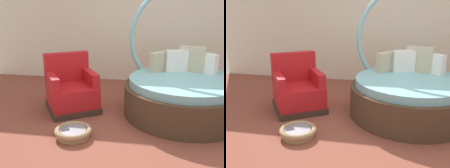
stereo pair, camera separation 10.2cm
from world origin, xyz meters
TOP-DOWN VIEW (x-y plane):
  - ground_plane at (0.00, 0.00)m, footprint 8.00×8.00m
  - back_wall at (0.00, 2.52)m, footprint 8.00×0.12m
  - round_daybed at (0.41, 0.72)m, footprint 1.92×1.92m
  - red_armchair at (-1.45, 0.56)m, footprint 1.10×1.10m
  - pet_basket at (-1.12, -0.40)m, footprint 0.51×0.51m

SIDE VIEW (x-z plane):
  - ground_plane at x=0.00m, z-range -0.02..0.00m
  - pet_basket at x=-1.12m, z-range 0.01..0.14m
  - red_armchair at x=-1.45m, z-range -0.14..0.80m
  - round_daybed at x=0.41m, z-range -0.64..1.47m
  - back_wall at x=0.00m, z-range 0.00..3.08m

